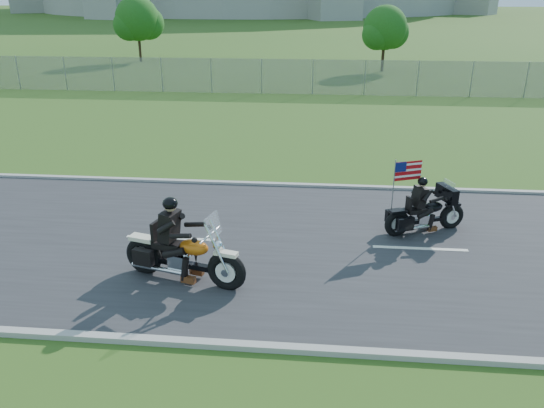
{
  "coord_description": "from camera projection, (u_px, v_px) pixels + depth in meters",
  "views": [
    {
      "loc": [
        1.57,
        -11.43,
        5.67
      ],
      "look_at": [
        0.5,
        0.0,
        1.04
      ],
      "focal_mm": 35.0,
      "sensor_mm": 36.0,
      "label": 1
    }
  ],
  "objects": [
    {
      "name": "tree_fence_mid",
      "position": [
        138.0,
        21.0,
        44.21
      ],
      "size": [
        3.96,
        3.69,
        5.3
      ],
      "color": "#382316",
      "rests_on": "ground"
    },
    {
      "name": "curb_south",
      "position": [
        221.0,
        345.0,
        9.05
      ],
      "size": [
        120.0,
        0.18,
        0.12
      ],
      "primitive_type": "cube",
      "color": "#9E9B93",
      "rests_on": "ground"
    },
    {
      "name": "fence",
      "position": [
        211.0,
        76.0,
        31.33
      ],
      "size": [
        60.0,
        0.03,
        2.0
      ],
      "primitive_type": "cube",
      "color": "gray",
      "rests_on": "ground"
    },
    {
      "name": "ground",
      "position": [
        252.0,
        243.0,
        12.81
      ],
      "size": [
        420.0,
        420.0,
        0.0
      ],
      "primitive_type": "plane",
      "color": "#294C18",
      "rests_on": "ground"
    },
    {
      "name": "motorcycle_follow",
      "position": [
        425.0,
        214.0,
        13.17
      ],
      "size": [
        2.12,
        1.15,
        1.86
      ],
      "rotation": [
        0.0,
        0.0,
        0.39
      ],
      "color": "black",
      "rests_on": "ground"
    },
    {
      "name": "curb_north",
      "position": [
        268.0,
        184.0,
        16.53
      ],
      "size": [
        120.0,
        0.18,
        0.12
      ],
      "primitive_type": "cube",
      "color": "#9E9B93",
      "rests_on": "ground"
    },
    {
      "name": "motorcycle_lead",
      "position": [
        182.0,
        256.0,
        10.93
      ],
      "size": [
        2.74,
        1.15,
        1.87
      ],
      "rotation": [
        0.0,
        0.0,
        -0.26
      ],
      "color": "black",
      "rests_on": "ground"
    },
    {
      "name": "tree_fence_near",
      "position": [
        385.0,
        30.0,
        38.9
      ],
      "size": [
        3.52,
        3.28,
        4.75
      ],
      "color": "#382316",
      "rests_on": "ground"
    },
    {
      "name": "road",
      "position": [
        252.0,
        242.0,
        12.8
      ],
      "size": [
        120.0,
        8.0,
        0.04
      ],
      "primitive_type": "cube",
      "color": "#28282B",
      "rests_on": "ground"
    }
  ]
}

